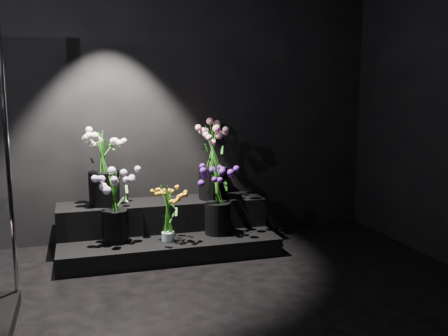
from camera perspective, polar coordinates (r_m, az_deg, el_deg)
name	(u,v)px	position (r m, az deg, el deg)	size (l,w,h in m)	color
floor	(245,320)	(3.43, 2.39, -16.95)	(4.00, 4.00, 0.00)	black
wall_back	(181,98)	(5.01, -4.94, 7.96)	(4.00, 4.00, 0.00)	black
display_riser	(165,230)	(4.77, -6.74, -7.02)	(1.95, 0.87, 0.43)	black
bouquet_orange_bells	(168,212)	(4.42, -6.46, -5.02)	(0.30, 0.30, 0.51)	white
bouquet_lilac	(115,201)	(4.45, -12.40, -3.68)	(0.48, 0.48, 0.62)	black
bouquet_purple	(218,197)	(4.59, -0.74, -3.36)	(0.33, 0.33, 0.63)	black
bouquet_cream_roses	(103,164)	(4.69, -13.63, 0.44)	(0.46, 0.46, 0.69)	black
bouquet_pink_roses	(213,158)	(4.82, -1.29, 1.10)	(0.44, 0.44, 0.74)	black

